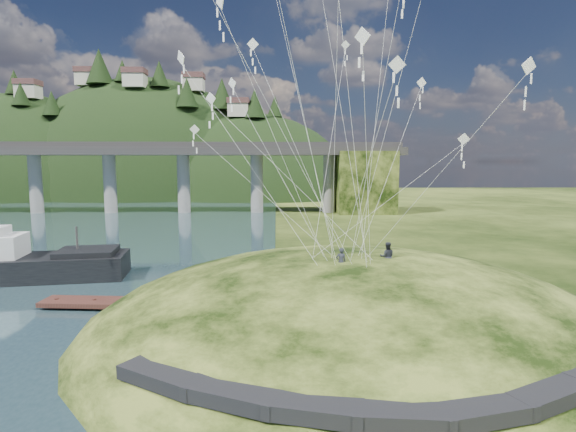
{
  "coord_description": "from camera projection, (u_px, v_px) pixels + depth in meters",
  "views": [
    {
      "loc": [
        3.18,
        -25.81,
        10.87
      ],
      "look_at": [
        4.0,
        6.0,
        7.0
      ],
      "focal_mm": 28.0,
      "sensor_mm": 36.0,
      "label": 1
    }
  ],
  "objects": [
    {
      "name": "wooden_dock",
      "position": [
        132.0,
        303.0,
        33.34
      ],
      "size": [
        13.69,
        3.26,
        0.97
      ],
      "color": "#361B16",
      "rests_on": "ground"
    },
    {
      "name": "grass_hill",
      "position": [
        351.0,
        353.0,
        29.21
      ],
      "size": [
        36.0,
        32.0,
        13.0
      ],
      "color": "black",
      "rests_on": "ground"
    },
    {
      "name": "bridge",
      "position": [
        136.0,
        167.0,
        94.52
      ],
      "size": [
        160.0,
        11.0,
        15.0
      ],
      "color": "#2D2B2B",
      "rests_on": "ground"
    },
    {
      "name": "ground",
      "position": [
        224.0,
        344.0,
        26.84
      ],
      "size": [
        320.0,
        320.0,
        0.0
      ],
      "primitive_type": "plane",
      "color": "black",
      "rests_on": "ground"
    },
    {
      "name": "kite_flyers",
      "position": [
        376.0,
        243.0,
        27.59
      ],
      "size": [
        3.92,
        1.97,
        1.87
      ],
      "color": "#282A35",
      "rests_on": "ground"
    },
    {
      "name": "work_barge",
      "position": [
        15.0,
        263.0,
        41.08
      ],
      "size": [
        19.32,
        7.81,
        6.57
      ],
      "color": "black",
      "rests_on": "ground"
    },
    {
      "name": "far_ridge",
      "position": [
        135.0,
        217.0,
        147.86
      ],
      "size": [
        153.0,
        70.0,
        94.5
      ],
      "color": "black",
      "rests_on": "ground"
    },
    {
      "name": "footpath",
      "position": [
        389.0,
        393.0,
        17.11
      ],
      "size": [
        22.29,
        5.84,
        0.83
      ],
      "color": "black",
      "rests_on": "ground"
    },
    {
      "name": "kite_swarm",
      "position": [
        315.0,
        26.0,
        26.91
      ],
      "size": [
        19.67,
        15.94,
        16.8
      ],
      "color": "white",
      "rests_on": "ground"
    }
  ]
}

